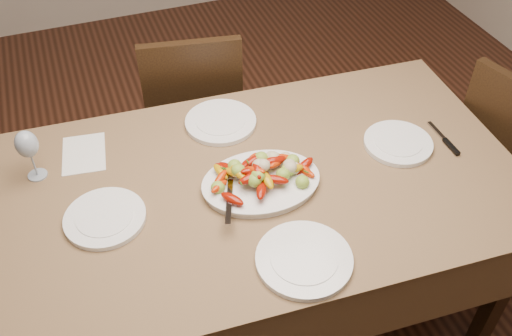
{
  "coord_description": "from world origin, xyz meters",
  "views": [
    {
      "loc": [
        -0.37,
        -1.06,
        2.13
      ],
      "look_at": [
        0.11,
        0.25,
        0.82
      ],
      "focal_mm": 40.0,
      "sensor_mm": 36.0,
      "label": 1
    }
  ],
  "objects": [
    {
      "name": "serving_spoon",
      "position": [
        0.05,
        0.18,
        0.81
      ],
      "size": [
        0.28,
        0.15,
        0.03
      ],
      "primitive_type": null,
      "rotation": [
        0.0,
        0.0,
        -0.36
      ],
      "color": "#9EA0A8",
      "rests_on": "serving_platter"
    },
    {
      "name": "menu_card",
      "position": [
        -0.42,
        0.59,
        0.76
      ],
      "size": [
        0.18,
        0.23,
        0.0
      ],
      "primitive_type": "cube",
      "rotation": [
        0.0,
        0.0,
        -0.13
      ],
      "color": "silver",
      "rests_on": "dining_table"
    },
    {
      "name": "plate_left",
      "position": [
        -0.4,
        0.25,
        0.77
      ],
      "size": [
        0.26,
        0.26,
        0.02
      ],
      "primitive_type": "cylinder",
      "color": "white",
      "rests_on": "dining_table"
    },
    {
      "name": "plate_right",
      "position": [
        0.66,
        0.24,
        0.77
      ],
      "size": [
        0.25,
        0.25,
        0.02
      ],
      "primitive_type": "cylinder",
      "color": "white",
      "rests_on": "dining_table"
    },
    {
      "name": "chair_far",
      "position": [
        0.1,
        1.08,
        0.47
      ],
      "size": [
        0.49,
        0.49,
        0.95
      ],
      "primitive_type": null,
      "rotation": [
        0.0,
        0.0,
        2.97
      ],
      "color": "black",
      "rests_on": "ground"
    },
    {
      "name": "serving_platter",
      "position": [
        0.12,
        0.22,
        0.77
      ],
      "size": [
        0.41,
        0.31,
        0.02
      ],
      "primitive_type": "ellipsoid",
      "rotation": [
        0.0,
        0.0,
        -0.06
      ],
      "color": "white",
      "rests_on": "dining_table"
    },
    {
      "name": "dining_table",
      "position": [
        0.11,
        0.25,
        0.38
      ],
      "size": [
        1.9,
        1.14,
        0.76
      ],
      "primitive_type": "cube",
      "rotation": [
        0.0,
        0.0,
        -0.06
      ],
      "color": "brown",
      "rests_on": "ground"
    },
    {
      "name": "plate_far",
      "position": [
        0.09,
        0.59,
        0.77
      ],
      "size": [
        0.27,
        0.27,
        0.02
      ],
      "primitive_type": "cylinder",
      "color": "white",
      "rests_on": "dining_table"
    },
    {
      "name": "table_knife",
      "position": [
        0.84,
        0.2,
        0.76
      ],
      "size": [
        0.02,
        0.2,
        0.01
      ],
      "primitive_type": null,
      "rotation": [
        0.0,
        0.0,
        -0.01
      ],
      "color": "#9EA0A8",
      "rests_on": "dining_table"
    },
    {
      "name": "plate_near",
      "position": [
        0.13,
        -0.12,
        0.77
      ],
      "size": [
        0.29,
        0.29,
        0.02
      ],
      "primitive_type": "cylinder",
      "color": "white",
      "rests_on": "dining_table"
    },
    {
      "name": "wine_glass",
      "position": [
        -0.59,
        0.53,
        0.86
      ],
      "size": [
        0.08,
        0.08,
        0.2
      ],
      "primitive_type": null,
      "color": "#8C99A5",
      "rests_on": "dining_table"
    },
    {
      "name": "roasted_vegetables",
      "position": [
        0.12,
        0.22,
        0.83
      ],
      "size": [
        0.33,
        0.24,
        0.09
      ],
      "primitive_type": null,
      "rotation": [
        0.0,
        0.0,
        -0.06
      ],
      "color": "#7A0E03",
      "rests_on": "serving_platter"
    }
  ]
}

